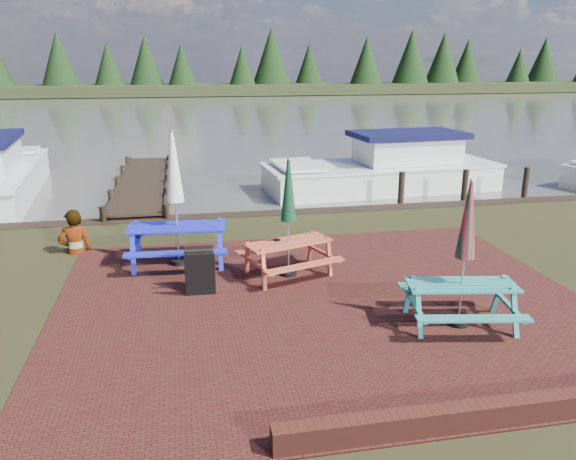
# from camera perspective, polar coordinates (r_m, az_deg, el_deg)

# --- Properties ---
(ground) EXTENTS (120.00, 120.00, 0.00)m
(ground) POSITION_cam_1_polar(r_m,az_deg,el_deg) (8.82, 5.29, -10.08)
(ground) COLOR black
(ground) RESTS_ON ground
(paving) EXTENTS (9.00, 7.50, 0.02)m
(paving) POSITION_cam_1_polar(r_m,az_deg,el_deg) (9.68, 3.64, -7.42)
(paving) COLOR #3C1513
(paving) RESTS_ON ground
(brick_wall) EXTENTS (6.21, 1.79, 0.30)m
(brick_wall) POSITION_cam_1_polar(r_m,az_deg,el_deg) (7.77, 26.60, -14.67)
(brick_wall) COLOR #4C1E16
(brick_wall) RESTS_ON ground
(water) EXTENTS (120.00, 60.00, 0.02)m
(water) POSITION_cam_1_polar(r_m,az_deg,el_deg) (44.77, -8.19, 11.57)
(water) COLOR #4B4840
(water) RESTS_ON ground
(far_treeline) EXTENTS (120.00, 10.00, 8.10)m
(far_treeline) POSITION_cam_1_polar(r_m,az_deg,el_deg) (73.57, -9.58, 16.08)
(far_treeline) COLOR black
(far_treeline) RESTS_ON ground
(picnic_table_teal) EXTENTS (1.90, 1.75, 2.31)m
(picnic_table_teal) POSITION_cam_1_polar(r_m,az_deg,el_deg) (9.01, 17.31, -4.60)
(picnic_table_teal) COLOR teal
(picnic_table_teal) RESTS_ON ground
(picnic_table_red) EXTENTS (2.01, 1.89, 2.27)m
(picnic_table_red) POSITION_cam_1_polar(r_m,az_deg,el_deg) (10.61, 0.05, -0.65)
(picnic_table_red) COLOR #C65132
(picnic_table_red) RESTS_ON ground
(picnic_table_blue) EXTENTS (2.04, 1.84, 2.69)m
(picnic_table_blue) POSITION_cam_1_polar(r_m,az_deg,el_deg) (11.40, -11.24, 1.05)
(picnic_table_blue) COLOR #1B21CB
(picnic_table_blue) RESTS_ON ground
(chalkboard) EXTENTS (0.53, 0.50, 0.84)m
(chalkboard) POSITION_cam_1_polar(r_m,az_deg,el_deg) (9.98, -8.95, -4.22)
(chalkboard) COLOR black
(chalkboard) RESTS_ON ground
(jetty) EXTENTS (1.76, 9.08, 1.00)m
(jetty) POSITION_cam_1_polar(r_m,az_deg,el_deg) (19.24, -14.45, 4.71)
(jetty) COLOR black
(jetty) RESTS_ON ground
(boat_near) EXTENTS (7.93, 3.27, 2.10)m
(boat_near) POSITION_cam_1_polar(r_m,az_deg,el_deg) (19.13, 9.89, 5.88)
(boat_near) COLOR silver
(boat_near) RESTS_ON ground
(person) EXTENTS (0.78, 0.60, 1.91)m
(person) POSITION_cam_1_polar(r_m,az_deg,el_deg) (12.70, -21.16, 1.89)
(person) COLOR gray
(person) RESTS_ON ground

